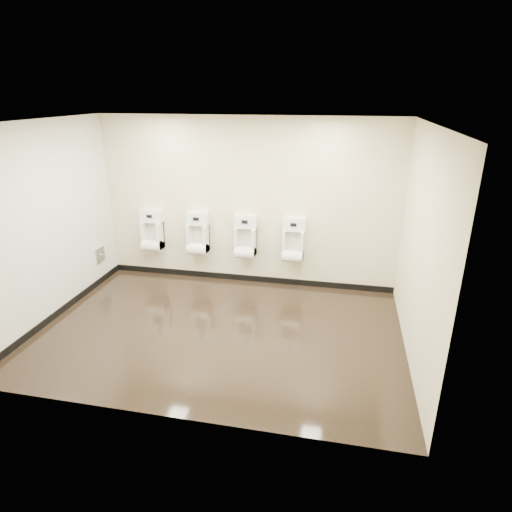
{
  "coord_description": "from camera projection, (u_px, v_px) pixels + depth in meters",
  "views": [
    {
      "loc": [
        1.55,
        -5.01,
        3.14
      ],
      "look_at": [
        0.41,
        0.55,
        0.95
      ],
      "focal_mm": 30.0,
      "sensor_mm": 36.0,
      "label": 1
    }
  ],
  "objects": [
    {
      "name": "urinal_1",
      "position": [
        198.0,
        237.0,
        7.35
      ],
      "size": [
        0.39,
        0.29,
        0.72
      ],
      "color": "white",
      "rests_on": "back_wall"
    },
    {
      "name": "urinal_0",
      "position": [
        152.0,
        234.0,
        7.51
      ],
      "size": [
        0.39,
        0.29,
        0.72
      ],
      "color": "white",
      "rests_on": "back_wall"
    },
    {
      "name": "front_wall",
      "position": [
        162.0,
        295.0,
        3.9
      ],
      "size": [
        5.0,
        0.02,
        2.8
      ],
      "primitive_type": "cube",
      "color": "beige",
      "rests_on": "ground"
    },
    {
      "name": "access_panel",
      "position": [
        100.0,
        255.0,
        7.38
      ],
      "size": [
        0.04,
        0.25,
        0.25
      ],
      "color": "#9E9EA3",
      "rests_on": "left_wall"
    },
    {
      "name": "back_wall",
      "position": [
        247.0,
        203.0,
        7.1
      ],
      "size": [
        5.0,
        0.02,
        2.8
      ],
      "primitive_type": "cube",
      "color": "beige",
      "rests_on": "ground"
    },
    {
      "name": "ground",
      "position": [
        220.0,
        330.0,
        6.0
      ],
      "size": [
        5.0,
        3.5,
        0.0
      ],
      "primitive_type": "cube",
      "color": "black",
      "rests_on": "ground"
    },
    {
      "name": "skirting_back",
      "position": [
        247.0,
        278.0,
        7.57
      ],
      "size": [
        5.0,
        0.02,
        0.1
      ],
      "primitive_type": "cube",
      "color": "black",
      "rests_on": "ground"
    },
    {
      "name": "ceiling",
      "position": [
        213.0,
        122.0,
        4.99
      ],
      "size": [
        5.0,
        3.5,
        0.0
      ],
      "primitive_type": "cube",
      "color": "silver"
    },
    {
      "name": "tile_overlay_left",
      "position": [
        45.0,
        225.0,
        5.97
      ],
      "size": [
        0.01,
        3.5,
        2.8
      ],
      "primitive_type": "cube",
      "color": "silver",
      "rests_on": "ground"
    },
    {
      "name": "left_wall",
      "position": [
        45.0,
        224.0,
        5.97
      ],
      "size": [
        0.02,
        3.5,
        2.8
      ],
      "primitive_type": "cube",
      "color": "beige",
      "rests_on": "ground"
    },
    {
      "name": "urinal_2",
      "position": [
        246.0,
        240.0,
        7.19
      ],
      "size": [
        0.39,
        0.29,
        0.72
      ],
      "color": "white",
      "rests_on": "back_wall"
    },
    {
      "name": "skirting_left",
      "position": [
        61.0,
        310.0,
        6.45
      ],
      "size": [
        0.02,
        3.5,
        0.1
      ],
      "primitive_type": "cube",
      "color": "black",
      "rests_on": "ground"
    },
    {
      "name": "urinal_3",
      "position": [
        293.0,
        243.0,
        7.04
      ],
      "size": [
        0.39,
        0.29,
        0.72
      ],
      "color": "white",
      "rests_on": "back_wall"
    },
    {
      "name": "right_wall",
      "position": [
        421.0,
        249.0,
        5.02
      ],
      "size": [
        0.02,
        3.5,
        2.8
      ],
      "primitive_type": "cube",
      "color": "beige",
      "rests_on": "ground"
    }
  ]
}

